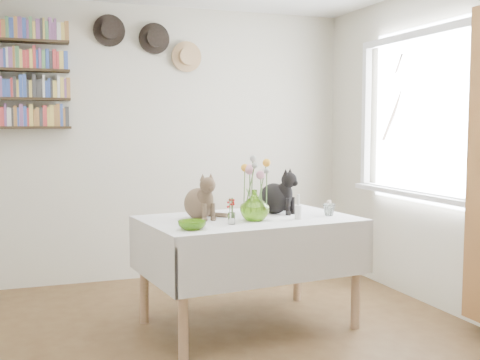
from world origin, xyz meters
name	(u,v)px	position (x,y,z in m)	size (l,w,h in m)	color
room	(211,155)	(0.00, 0.00, 1.25)	(4.08, 4.58, 2.58)	brown
window	(417,128)	(1.97, 0.80, 1.40)	(0.12, 1.52, 1.32)	white
dining_table	(249,245)	(0.47, 0.65, 0.58)	(1.54, 1.09, 0.77)	white
tabby_cat	(198,195)	(0.14, 0.74, 0.94)	(0.22, 0.28, 0.33)	brown
black_cat	(274,190)	(0.73, 0.80, 0.94)	(0.23, 0.29, 0.34)	black
flower_vase	(255,205)	(0.47, 0.52, 0.88)	(0.20, 0.20, 0.21)	#9AD63C
green_bowl	(192,225)	(-0.02, 0.32, 0.80)	(0.18, 0.18, 0.06)	#9AD63C
drinking_glass	(329,210)	(1.05, 0.55, 0.82)	(0.09, 0.09, 0.08)	white
candlestick	(298,211)	(0.77, 0.48, 0.83)	(0.05, 0.05, 0.17)	white
berry_jar	(232,211)	(0.27, 0.43, 0.86)	(0.05, 0.05, 0.19)	white
porcelain_figurine	(329,207)	(1.11, 0.65, 0.82)	(0.05, 0.05, 0.10)	white
flower_bouquet	(254,171)	(0.47, 0.53, 1.11)	(0.17, 0.13, 0.39)	#4C7233
bookshelf_unit	(7,74)	(-1.10, 2.16, 1.84)	(1.00, 0.16, 0.91)	#332515
wall_hats	(151,42)	(0.12, 2.19, 2.17)	(0.98, 0.09, 0.48)	black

